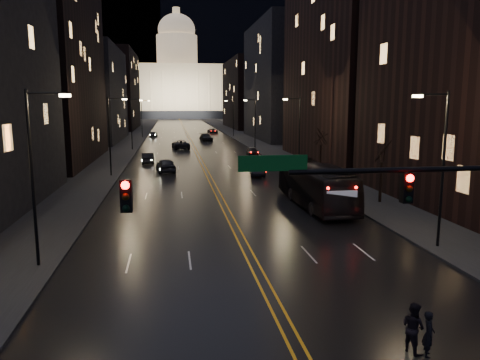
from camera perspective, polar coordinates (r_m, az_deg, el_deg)
name	(u,v)px	position (r m, az deg, el deg)	size (l,w,h in m)	color
ground	(300,354)	(16.93, 7.29, -20.27)	(900.00, 900.00, 0.00)	black
road	(185,130)	(144.43, -6.74, 6.08)	(20.00, 320.00, 0.02)	black
sidewalk_left	(138,130)	(144.71, -12.32, 5.96)	(8.00, 320.00, 0.16)	black
sidewalk_right	(230,129)	(145.50, -1.19, 6.19)	(8.00, 320.00, 0.16)	black
center_line	(185,130)	(144.43, -6.74, 6.08)	(0.62, 320.00, 0.01)	orange
building_left_mid	(43,60)	(70.42, -22.84, 13.32)	(12.00, 30.00, 28.00)	black
building_left_far	(91,95)	(107.48, -17.65, 9.89)	(12.00, 34.00, 20.00)	black
building_left_dist	(116,91)	(155.09, -14.85, 10.49)	(12.00, 40.00, 24.00)	black
building_right_tall	(353,24)	(69.68, 13.56, 17.98)	(12.00, 30.00, 38.00)	black
building_right_mid	(281,82)	(109.16, 5.07, 11.86)	(12.00, 34.00, 26.00)	black
building_right_dist	(248,94)	(156.18, 0.93, 10.43)	(12.00, 40.00, 22.00)	black
mountain_ridge	(223,32)	(400.61, -2.03, 17.58)	(520.00, 60.00, 130.00)	black
capitol	(178,86)	(264.31, -7.60, 11.29)	(90.00, 50.00, 58.50)	black
traffic_signal	(473,200)	(17.62, 26.52, -2.25)	(17.29, 0.45, 7.00)	black
streetlamp_right_near	(440,162)	(28.56, 23.24, 2.08)	(2.13, 0.25, 9.00)	black
streetlamp_left_near	(36,170)	(25.26, -23.66, 1.18)	(2.13, 0.25, 9.00)	black
streetlamp_right_mid	(298,130)	(56.24, 7.10, 6.04)	(2.13, 0.25, 9.00)	black
streetlamp_left_mid	(111,132)	(54.64, -15.45, 5.67)	(2.13, 0.25, 9.00)	black
streetlamp_right_far	(254,121)	(85.50, 1.73, 7.25)	(2.13, 0.25, 9.00)	black
streetlamp_left_far	(132,121)	(84.46, -12.99, 6.99)	(2.13, 0.25, 9.00)	black
streetlamp_right_dist	(233,116)	(115.15, -0.90, 7.82)	(2.13, 0.25, 9.00)	black
streetlamp_left_dist	(142,116)	(114.37, -11.81, 7.62)	(2.13, 0.25, 9.00)	black
tree_right_mid	(382,150)	(40.16, 16.95, 3.55)	(2.40, 2.40, 6.65)	black
tree_right_far	(321,136)	(55.00, 9.85, 5.31)	(2.40, 2.40, 6.65)	black
bus	(315,185)	(38.41, 9.17, -0.62)	(2.91, 12.44, 3.47)	black
oncoming_car_a	(166,165)	(57.14, -9.03, 1.78)	(2.02, 5.02, 1.71)	black
oncoming_car_b	(148,158)	(65.91, -11.19, 2.64)	(1.59, 4.55, 1.50)	black
oncoming_car_c	(181,144)	(85.53, -7.25, 4.32)	(2.71, 5.87, 1.63)	black
oncoming_car_d	(153,134)	(116.44, -10.53, 5.50)	(1.81, 4.46, 1.29)	black
receding_car_a	(257,169)	(53.96, 2.13, 1.35)	(1.62, 4.65, 1.53)	black
receding_car_b	(252,151)	(74.11, 1.50, 3.52)	(1.66, 4.12, 1.41)	black
receding_car_c	(206,137)	(102.39, -4.16, 5.20)	(2.26, 5.55, 1.61)	black
receding_car_d	(213,131)	(128.46, -3.35, 6.00)	(2.18, 4.73, 1.31)	black
pedestrian_a	(429,334)	(17.47, 22.02, -17.00)	(0.58, 0.38, 1.58)	black
pedestrian_b	(413,327)	(17.53, 20.36, -16.48)	(0.85, 0.47, 1.76)	black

